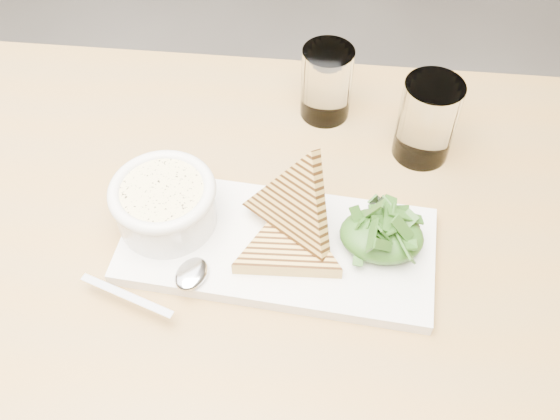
# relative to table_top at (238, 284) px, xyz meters

# --- Properties ---
(table_top) EXTENTS (1.22, 0.84, 0.04)m
(table_top) POSITION_rel_table_top_xyz_m (0.00, 0.00, 0.00)
(table_top) COLOR olive
(table_top) RESTS_ON ground
(table_leg_bl) EXTENTS (0.06, 0.06, 0.73)m
(table_leg_bl) POSITION_rel_table_top_xyz_m (-0.54, 0.34, -0.38)
(table_leg_bl) COLOR olive
(table_leg_bl) RESTS_ON ground
(platter) EXTENTS (0.37, 0.17, 0.02)m
(platter) POSITION_rel_table_top_xyz_m (0.04, 0.04, 0.03)
(platter) COLOR white
(platter) RESTS_ON table_top
(soup_bowl) EXTENTS (0.12, 0.12, 0.05)m
(soup_bowl) POSITION_rel_table_top_xyz_m (-0.09, 0.05, 0.06)
(soup_bowl) COLOR white
(soup_bowl) RESTS_ON platter
(soup) EXTENTS (0.10, 0.10, 0.01)m
(soup) POSITION_rel_table_top_xyz_m (-0.09, 0.05, 0.09)
(soup) COLOR #F4E39B
(soup) RESTS_ON soup_bowl
(bowl_rim) EXTENTS (0.12, 0.12, 0.01)m
(bowl_rim) POSITION_rel_table_top_xyz_m (-0.09, 0.05, 0.09)
(bowl_rim) COLOR white
(bowl_rim) RESTS_ON soup_bowl
(sandwich_flat) EXTENTS (0.15, 0.15, 0.02)m
(sandwich_flat) POSITION_rel_table_top_xyz_m (0.05, 0.03, 0.05)
(sandwich_flat) COLOR tan
(sandwich_flat) RESTS_ON platter
(sandwich_lean) EXTENTS (0.19, 0.19, 0.16)m
(sandwich_lean) POSITION_rel_table_top_xyz_m (0.06, 0.06, 0.08)
(sandwich_lean) COLOR tan
(sandwich_lean) RESTS_ON sandwich_flat
(salad_base) EXTENTS (0.10, 0.08, 0.04)m
(salad_base) POSITION_rel_table_top_xyz_m (0.16, 0.05, 0.06)
(salad_base) COLOR #184512
(salad_base) RESTS_ON platter
(arugula_pile) EXTENTS (0.11, 0.10, 0.05)m
(arugula_pile) POSITION_rel_table_top_xyz_m (0.16, 0.05, 0.06)
(arugula_pile) COLOR #365B1D
(arugula_pile) RESTS_ON platter
(spoon_bowl) EXTENTS (0.05, 0.05, 0.01)m
(spoon_bowl) POSITION_rel_table_top_xyz_m (-0.05, -0.02, 0.04)
(spoon_bowl) COLOR silver
(spoon_bowl) RESTS_ON platter
(spoon_handle) EXTENTS (0.11, 0.04, 0.00)m
(spoon_handle) POSITION_rel_table_top_xyz_m (-0.11, -0.06, 0.04)
(spoon_handle) COLOR silver
(spoon_handle) RESTS_ON platter
(glass_near) EXTENTS (0.07, 0.07, 0.10)m
(glass_near) POSITION_rel_table_top_xyz_m (0.07, 0.29, 0.07)
(glass_near) COLOR white
(glass_near) RESTS_ON table_top
(glass_far) EXTENTS (0.07, 0.07, 0.11)m
(glass_far) POSITION_rel_table_top_xyz_m (0.20, 0.23, 0.08)
(glass_far) COLOR white
(glass_far) RESTS_ON table_top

